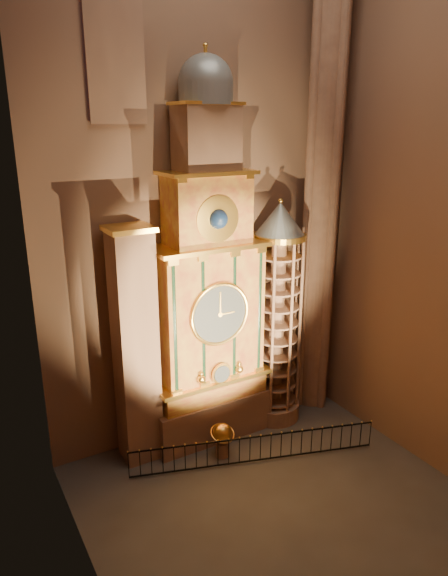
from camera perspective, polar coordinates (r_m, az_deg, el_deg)
floor at (r=21.80m, az=5.14°, el=-21.95°), size 14.00×14.00×0.00m
wall_back at (r=22.09m, az=-3.16°, el=10.20°), size 22.00×0.00×22.00m
wall_left at (r=14.13m, az=-17.55°, el=5.05°), size 0.00×22.00×22.00m
wall_right at (r=21.86m, az=21.36°, el=8.94°), size 0.00×22.00×22.00m
astronomical_clock at (r=22.19m, az=-1.75°, el=-1.23°), size 5.60×2.41×16.70m
portrait_tower at (r=21.49m, az=-9.79°, el=-6.55°), size 1.80×1.60×10.20m
stair_turret at (r=24.23m, az=5.89°, el=-3.20°), size 2.50×2.50×10.80m
gothic_pier at (r=24.66m, az=10.89°, el=10.71°), size 2.04×2.04×22.00m
stained_glass_window at (r=20.72m, az=-12.03°, el=24.62°), size 2.20×0.14×5.20m
celestial_globe at (r=23.19m, az=-0.17°, el=-16.23°), size 1.13×1.08×1.56m
iron_railing at (r=22.98m, az=3.49°, el=-17.43°), size 10.16×3.35×1.24m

